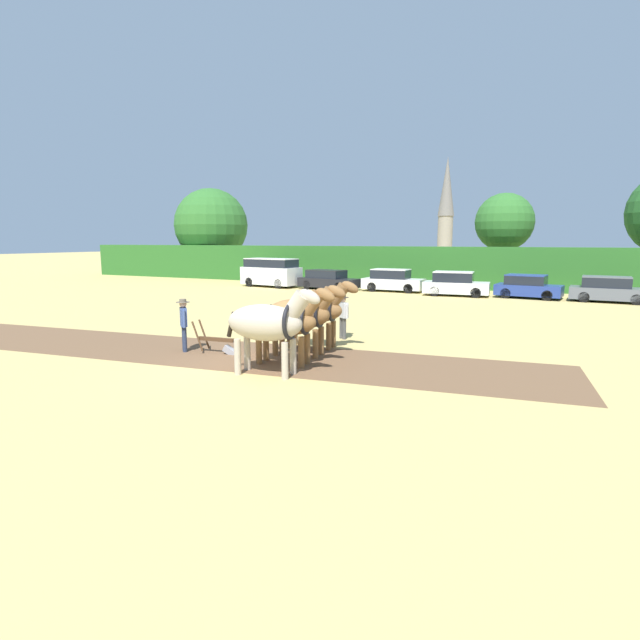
{
  "coord_description": "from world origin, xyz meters",
  "views": [
    {
      "loc": [
        7.72,
        -11.79,
        3.59
      ],
      "look_at": [
        1.1,
        2.18,
        1.1
      ],
      "focal_mm": 28.0,
      "sensor_mm": 36.0,
      "label": 1
    }
  ],
  "objects_px": {
    "tree_left": "(504,222)",
    "plow": "(220,344)",
    "church_spire": "(446,208)",
    "draft_horse_trail_right": "(315,310)",
    "farmer_at_plow": "(184,321)",
    "parked_car_center_right": "(528,287)",
    "parked_van": "(271,272)",
    "draft_horse_lead_right": "(287,321)",
    "parked_car_center_left": "(392,281)",
    "tree_far_left": "(211,225)",
    "parked_car_right": "(609,290)",
    "draft_horse_lead_left": "(268,323)",
    "parked_car_center": "(455,284)",
    "farmer_beside_team": "(343,313)",
    "draft_horse_trail_left": "(301,314)",
    "parked_car_left": "(328,280)"
  },
  "relations": [
    {
      "from": "parked_car_center_left",
      "to": "parked_car_center",
      "type": "height_order",
      "value": "parked_car_center"
    },
    {
      "from": "farmer_beside_team",
      "to": "parked_van",
      "type": "height_order",
      "value": "parked_van"
    },
    {
      "from": "draft_horse_lead_right",
      "to": "draft_horse_trail_right",
      "type": "xyz_separation_m",
      "value": [
        -0.27,
        2.39,
        0.01
      ]
    },
    {
      "from": "tree_far_left",
      "to": "draft_horse_lead_left",
      "type": "distance_m",
      "value": 40.37
    },
    {
      "from": "parked_car_left",
      "to": "parked_car_center_left",
      "type": "height_order",
      "value": "parked_car_center_left"
    },
    {
      "from": "draft_horse_lead_left",
      "to": "parked_car_left",
      "type": "relative_size",
      "value": 0.59
    },
    {
      "from": "draft_horse_trail_right",
      "to": "parked_car_left",
      "type": "relative_size",
      "value": 0.6
    },
    {
      "from": "parked_car_center",
      "to": "tree_far_left",
      "type": "bearing_deg",
      "value": 156.03
    },
    {
      "from": "draft_horse_trail_left",
      "to": "plow",
      "type": "distance_m",
      "value": 2.82
    },
    {
      "from": "tree_left",
      "to": "plow",
      "type": "height_order",
      "value": "tree_left"
    },
    {
      "from": "parked_car_center_left",
      "to": "parked_car_center_right",
      "type": "relative_size",
      "value": 1.05
    },
    {
      "from": "parked_car_center_left",
      "to": "draft_horse_trail_right",
      "type": "bearing_deg",
      "value": -79.87
    },
    {
      "from": "draft_horse_trail_left",
      "to": "farmer_at_plow",
      "type": "relative_size",
      "value": 1.59
    },
    {
      "from": "tree_left",
      "to": "parked_van",
      "type": "bearing_deg",
      "value": -148.74
    },
    {
      "from": "draft_horse_trail_right",
      "to": "parked_car_left",
      "type": "xyz_separation_m",
      "value": [
        -7.88,
        18.38,
        -0.61
      ]
    },
    {
      "from": "farmer_beside_team",
      "to": "parked_car_center",
      "type": "xyz_separation_m",
      "value": [
        1.06,
        16.24,
        -0.19
      ]
    },
    {
      "from": "tree_far_left",
      "to": "plow",
      "type": "distance_m",
      "value": 37.6
    },
    {
      "from": "plow",
      "to": "parked_van",
      "type": "relative_size",
      "value": 0.31
    },
    {
      "from": "draft_horse_lead_left",
      "to": "farmer_at_plow",
      "type": "relative_size",
      "value": 1.62
    },
    {
      "from": "parked_car_left",
      "to": "parked_car_right",
      "type": "relative_size",
      "value": 1.1
    },
    {
      "from": "tree_left",
      "to": "draft_horse_lead_left",
      "type": "height_order",
      "value": "tree_left"
    },
    {
      "from": "farmer_at_plow",
      "to": "farmer_beside_team",
      "type": "bearing_deg",
      "value": 2.95
    },
    {
      "from": "farmer_at_plow",
      "to": "parked_car_center_right",
      "type": "relative_size",
      "value": 0.43
    },
    {
      "from": "tree_far_left",
      "to": "parked_car_left",
      "type": "height_order",
      "value": "tree_far_left"
    },
    {
      "from": "tree_far_left",
      "to": "parked_van",
      "type": "distance_m",
      "value": 15.9
    },
    {
      "from": "church_spire",
      "to": "parked_van",
      "type": "relative_size",
      "value": 3.27
    },
    {
      "from": "draft_horse_lead_left",
      "to": "parked_car_center",
      "type": "relative_size",
      "value": 0.66
    },
    {
      "from": "farmer_at_plow",
      "to": "parked_car_center",
      "type": "distance_m",
      "value": 20.95
    },
    {
      "from": "parked_car_center_left",
      "to": "plow",
      "type": "bearing_deg",
      "value": -87.18
    },
    {
      "from": "church_spire",
      "to": "parked_car_right",
      "type": "height_order",
      "value": "church_spire"
    },
    {
      "from": "tree_left",
      "to": "parked_car_center_left",
      "type": "relative_size",
      "value": 1.72
    },
    {
      "from": "plow",
      "to": "parked_car_center",
      "type": "distance_m",
      "value": 20.47
    },
    {
      "from": "farmer_at_plow",
      "to": "plow",
      "type": "bearing_deg",
      "value": -32.76
    },
    {
      "from": "tree_far_left",
      "to": "parked_van",
      "type": "xyz_separation_m",
      "value": [
        12.47,
        -9.04,
        -3.94
      ]
    },
    {
      "from": "draft_horse_trail_left",
      "to": "parked_car_center",
      "type": "xyz_separation_m",
      "value": [
        1.2,
        19.25,
        -0.57
      ]
    },
    {
      "from": "plow",
      "to": "church_spire",
      "type": "bearing_deg",
      "value": 89.09
    },
    {
      "from": "draft_horse_trail_right",
      "to": "plow",
      "type": "height_order",
      "value": "draft_horse_trail_right"
    },
    {
      "from": "parked_car_left",
      "to": "draft_horse_lead_right",
      "type": "bearing_deg",
      "value": -58.12
    },
    {
      "from": "tree_far_left",
      "to": "draft_horse_lead_left",
      "type": "relative_size",
      "value": 3.16
    },
    {
      "from": "draft_horse_lead_left",
      "to": "draft_horse_trail_right",
      "type": "height_order",
      "value": "draft_horse_lead_left"
    },
    {
      "from": "tree_left",
      "to": "parked_car_center",
      "type": "height_order",
      "value": "tree_left"
    },
    {
      "from": "plow",
      "to": "parked_car_left",
      "type": "distance_m",
      "value": 21.19
    },
    {
      "from": "tree_left",
      "to": "church_spire",
      "type": "distance_m",
      "value": 36.86
    },
    {
      "from": "parked_car_right",
      "to": "draft_horse_lead_right",
      "type": "bearing_deg",
      "value": -111.64
    },
    {
      "from": "tree_left",
      "to": "draft_horse_trail_right",
      "type": "distance_m",
      "value": 28.44
    },
    {
      "from": "draft_horse_lead_right",
      "to": "parked_car_center",
      "type": "distance_m",
      "value": 20.47
    },
    {
      "from": "church_spire",
      "to": "farmer_at_plow",
      "type": "height_order",
      "value": "church_spire"
    },
    {
      "from": "tree_left",
      "to": "farmer_at_plow",
      "type": "bearing_deg",
      "value": -102.51
    },
    {
      "from": "draft_horse_trail_left",
      "to": "farmer_beside_team",
      "type": "xyz_separation_m",
      "value": [
        0.14,
        3.0,
        -0.38
      ]
    },
    {
      "from": "draft_horse_lead_right",
      "to": "parked_van",
      "type": "distance_m",
      "value": 24.5
    }
  ]
}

